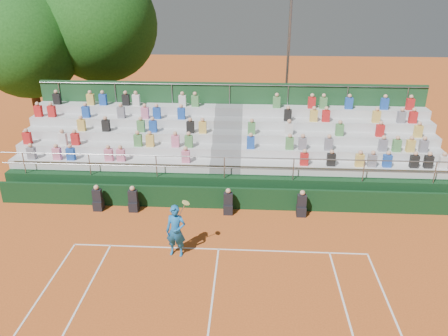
# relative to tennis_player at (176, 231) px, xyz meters

# --- Properties ---
(ground) EXTENTS (90.00, 90.00, 0.00)m
(ground) POSITION_rel_tennis_player_xyz_m (1.50, 0.41, -1.00)
(ground) COLOR #C65921
(ground) RESTS_ON ground
(courtside_wall) EXTENTS (20.00, 0.15, 1.00)m
(courtside_wall) POSITION_rel_tennis_player_xyz_m (1.50, 3.61, -0.50)
(courtside_wall) COLOR black
(courtside_wall) RESTS_ON ground
(line_officials) EXTENTS (9.18, 0.40, 1.19)m
(line_officials) POSITION_rel_tennis_player_xyz_m (0.05, 3.16, -0.52)
(line_officials) COLOR black
(line_officials) RESTS_ON ground
(grandstand) EXTENTS (20.00, 5.20, 4.40)m
(grandstand) POSITION_rel_tennis_player_xyz_m (1.50, 6.85, 0.08)
(grandstand) COLOR black
(grandstand) RESTS_ON ground
(tennis_player) EXTENTS (0.92, 0.56, 2.22)m
(tennis_player) POSITION_rel_tennis_player_xyz_m (0.00, 0.00, 0.00)
(tennis_player) COLOR #1662AB
(tennis_player) RESTS_ON ground
(tree_west) EXTENTS (5.97, 5.97, 8.64)m
(tree_west) POSITION_rel_tennis_player_xyz_m (-10.52, 12.14, 4.64)
(tree_west) COLOR #362213
(tree_west) RESTS_ON ground
(tree_east) EXTENTS (7.00, 7.00, 10.19)m
(tree_east) POSITION_rel_tennis_player_xyz_m (-6.75, 14.36, 5.67)
(tree_east) COLOR #362213
(tree_east) RESTS_ON ground
(floodlight_mast) EXTENTS (0.60, 0.25, 8.77)m
(floodlight_mast) POSITION_rel_tennis_player_xyz_m (4.80, 13.60, 4.07)
(floodlight_mast) COLOR gray
(floodlight_mast) RESTS_ON ground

